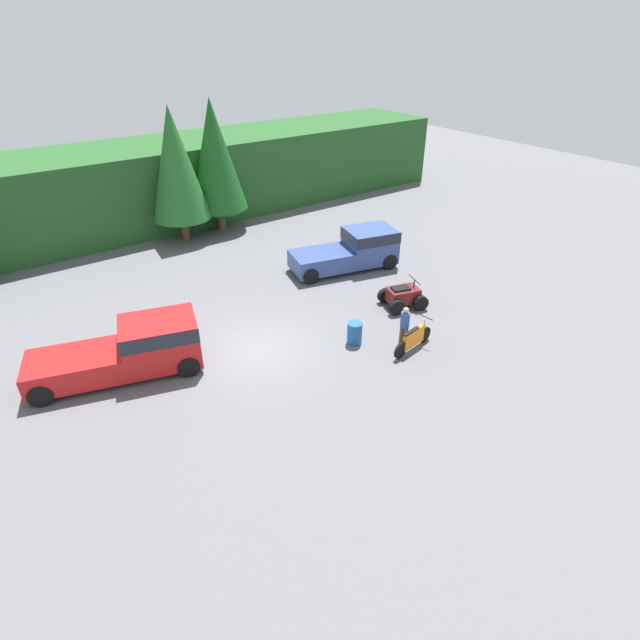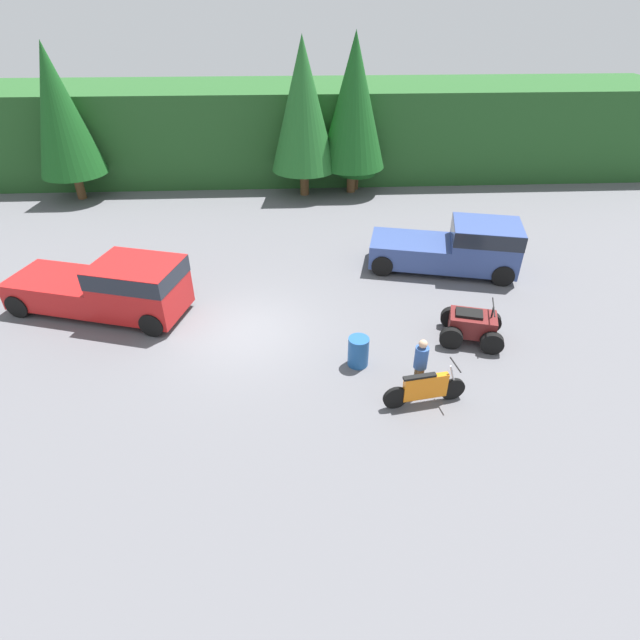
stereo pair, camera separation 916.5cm
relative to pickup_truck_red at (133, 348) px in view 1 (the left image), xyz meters
The scene contains 11 objects.
ground_plane 4.45m from the pickup_truck_red, 17.29° to the right, with size 80.00×80.00×0.00m, color #5B5B60.
hillside_backdrop 15.34m from the pickup_truck_red, 74.26° to the left, with size 44.00×6.00×4.58m.
tree_mid_left 12.94m from the pickup_truck_red, 59.62° to the left, with size 3.17×3.17×7.20m.
tree_mid_right 14.52m from the pickup_truck_red, 51.78° to the left, with size 3.22×3.22×7.33m.
tree_right 14.72m from the pickup_truck_red, 51.88° to the left, with size 1.97×1.97×4.48m.
pickup_truck_red is the anchor object (origin of this frame).
pickup_truck_second 12.02m from the pickup_truck_red, 11.28° to the left, with size 5.58×3.15×1.89m.
dirt_bike 10.15m from the pickup_truck_red, 27.85° to the right, with size 2.17×0.64×1.14m.
quad_atv 11.18m from the pickup_truck_red, 10.60° to the right, with size 2.12×1.79×1.23m.
rider_person 9.87m from the pickup_truck_red, 25.77° to the right, with size 0.38×0.38×1.66m.
steel_barrel 8.09m from the pickup_truck_red, 22.37° to the right, with size 0.58×0.58×0.88m.
Camera 1 is at (-7.16, -14.18, 10.79)m, focal length 28.00 mm.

